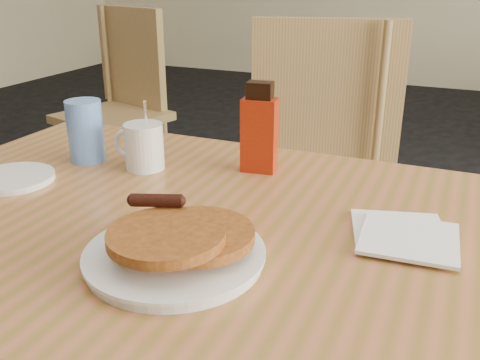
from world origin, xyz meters
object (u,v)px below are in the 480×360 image
Objects in this scene: syrup_bottle at (259,131)px; blue_tumbler at (86,131)px; coffee_mug at (143,145)px; main_table at (196,237)px; chair_main_far at (314,161)px; pancake_plate at (175,247)px; chair_wall_extra at (122,91)px.

syrup_bottle is 1.39× the size of blue_tumbler.
syrup_bottle is at bearing 22.50° from coffee_mug.
main_table is 1.24× the size of chair_main_far.
syrup_bottle reaches higher than pancake_plate.
coffee_mug is 0.24m from syrup_bottle.
pancake_plate is 1.72× the size of coffee_mug.
coffee_mug is (-0.25, 0.31, 0.03)m from pancake_plate.
pancake_plate is at bearing -37.26° from blue_tumbler.
syrup_bottle is (0.02, -0.50, 0.23)m from chair_main_far.
blue_tumbler is at bearing -174.68° from coffee_mug.
chair_wall_extra reaches higher than pancake_plate.
main_table is 0.75m from chair_main_far.
chair_main_far reaches higher than blue_tumbler.
coffee_mug is (-0.20, -0.58, 0.20)m from chair_main_far.
chair_main_far is 7.62× the size of blue_tumbler.
coffee_mug is at bearing -36.87° from chair_wall_extra.
main_table is 6.79× the size of syrup_bottle.
chair_wall_extra is (-1.18, 1.42, -0.13)m from main_table.
main_table is 0.28m from coffee_mug.
chair_main_far is at bearing 85.17° from syrup_bottle.
chair_wall_extra is 1.61m from coffee_mug.
main_table is 0.39m from blue_tumbler.
blue_tumbler reaches higher than main_table.
blue_tumbler reaches higher than pancake_plate.
blue_tumbler is (-0.39, 0.30, 0.04)m from pancake_plate.
chair_main_far is at bearing 72.82° from coffee_mug.
main_table is 8.31× the size of coffee_mug.
chair_main_far is 1.35m from chair_wall_extra.
blue_tumbler is (0.83, -1.27, 0.24)m from chair_wall_extra.
syrup_bottle is (-0.03, 0.39, 0.06)m from pancake_plate.
coffee_mug is 0.14m from blue_tumbler.
syrup_bottle reaches higher than coffee_mug.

